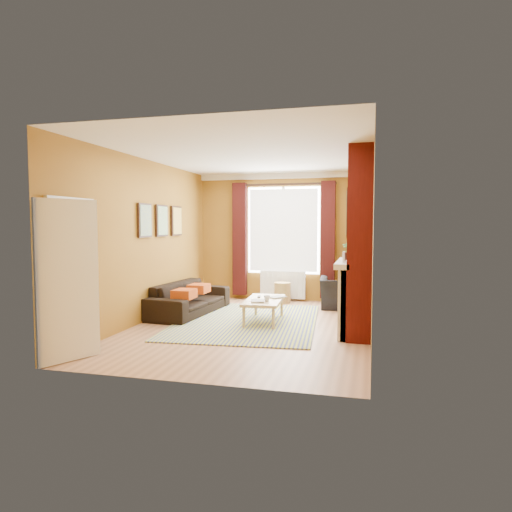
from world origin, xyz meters
name	(u,v)px	position (x,y,z in m)	size (l,w,h in m)	color
ground	(252,326)	(0.00, 0.00, 0.00)	(5.50, 5.50, 0.00)	#996845
room_walls	(294,242)	(0.64, 0.28, 1.38)	(3.82, 5.54, 2.83)	#8E601B
striped_rug	(247,321)	(-0.18, 0.35, 0.01)	(2.60, 3.43, 0.02)	#33408E
sofa	(190,298)	(-1.42, 0.76, 0.30)	(2.03, 0.79, 0.59)	black
armchair	(344,293)	(1.37, 2.00, 0.31)	(0.95, 0.83, 0.62)	black
coffee_table	(264,302)	(0.11, 0.37, 0.36)	(0.68, 1.24, 0.40)	tan
wicker_stool	(282,293)	(0.05, 2.35, 0.22)	(0.44, 0.44, 0.44)	olive
floor_lamp	(355,248)	(1.55, 2.39, 1.20)	(0.30, 0.30, 1.52)	black
book_a	(251,301)	(-0.03, 0.06, 0.41)	(0.22, 0.30, 0.03)	#999999
book_b	(273,296)	(0.21, 0.65, 0.41)	(0.21, 0.29, 0.02)	#999999
mug	(267,298)	(0.21, 0.17, 0.45)	(0.11, 0.11, 0.10)	#999999
tv_remote	(259,297)	(-0.02, 0.56, 0.41)	(0.07, 0.17, 0.02)	#252427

